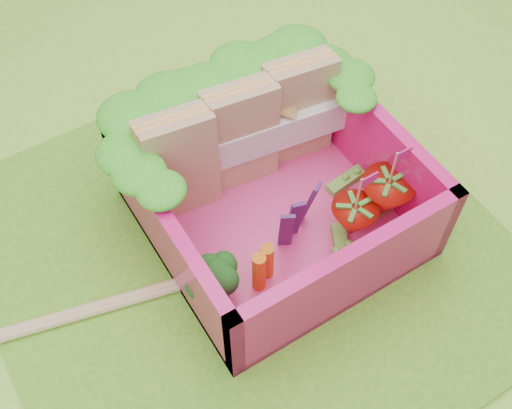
{
  "coord_description": "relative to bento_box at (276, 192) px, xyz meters",
  "views": [
    {
      "loc": [
        -0.89,
        -1.55,
        2.99
      ],
      "look_at": [
        0.12,
        0.07,
        0.28
      ],
      "focal_mm": 45.0,
      "sensor_mm": 36.0,
      "label": 1
    }
  ],
  "objects": [
    {
      "name": "ground",
      "position": [
        -0.24,
        -0.07,
        -0.31
      ],
      "size": [
        14.0,
        14.0,
        0.0
      ],
      "primitive_type": "plane",
      "color": "#9FD73C",
      "rests_on": "ground"
    },
    {
      "name": "strawberry_left",
      "position": [
        0.28,
        -0.31,
        -0.1
      ],
      "size": [
        0.25,
        0.25,
        0.49
      ],
      "color": "#B3160B",
      "rests_on": "bento_floor"
    },
    {
      "name": "snap_peas",
      "position": [
        0.39,
        -0.23,
        -0.2
      ],
      "size": [
        0.6,
        0.58,
        0.05
      ],
      "color": "#64AD36",
      "rests_on": "bento_floor"
    },
    {
      "name": "placemat",
      "position": [
        -0.24,
        -0.07,
        -0.29
      ],
      "size": [
        2.6,
        2.6,
        0.03
      ],
      "primitive_type": "cube",
      "color": "#60AD27",
      "rests_on": "ground"
    },
    {
      "name": "carrot_sticks",
      "position": [
        -0.27,
        -0.3,
        -0.09
      ],
      "size": [
        0.14,
        0.11,
        0.28
      ],
      "color": "orange",
      "rests_on": "bento_floor"
    },
    {
      "name": "strawberry_right",
      "position": [
        0.5,
        -0.3,
        -0.08
      ],
      "size": [
        0.29,
        0.29,
        0.53
      ],
      "color": "#B3160B",
      "rests_on": "bento_floor"
    },
    {
      "name": "lettuce_ruffle",
      "position": [
        -0.0,
        0.48,
        0.33
      ],
      "size": [
        1.43,
        0.76,
        0.11
      ],
      "color": "#20971B",
      "rests_on": "bento_box"
    },
    {
      "name": "chopsticks",
      "position": [
        -1.13,
        0.03,
        -0.25
      ],
      "size": [
        2.16,
        0.56,
        0.05
      ],
      "color": "#D8B076",
      "rests_on": "placemat"
    },
    {
      "name": "bento_floor",
      "position": [
        0.0,
        0.0,
        -0.25
      ],
      "size": [
        1.3,
        1.3,
        0.05
      ],
      "primitive_type": "cube",
      "color": "#E63A82",
      "rests_on": "placemat"
    },
    {
      "name": "purple_wedges",
      "position": [
        0.02,
        -0.17,
        -0.04
      ],
      "size": [
        0.26,
        0.12,
        0.38
      ],
      "color": "#481A5B",
      "rests_on": "bento_floor"
    },
    {
      "name": "sandwich_stack",
      "position": [
        0.0,
        0.35,
        0.1
      ],
      "size": [
        1.22,
        0.33,
        0.67
      ],
      "color": "tan",
      "rests_on": "bento_floor"
    },
    {
      "name": "broccoli",
      "position": [
        -0.5,
        -0.26,
        -0.05
      ],
      "size": [
        0.33,
        0.33,
        0.25
      ],
      "color": "#6FA550",
      "rests_on": "bento_floor"
    },
    {
      "name": "bento_box",
      "position": [
        0.0,
        0.0,
        0.0
      ],
      "size": [
        1.3,
        1.3,
        0.55
      ],
      "color": "#E0126B",
      "rests_on": "placemat"
    }
  ]
}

